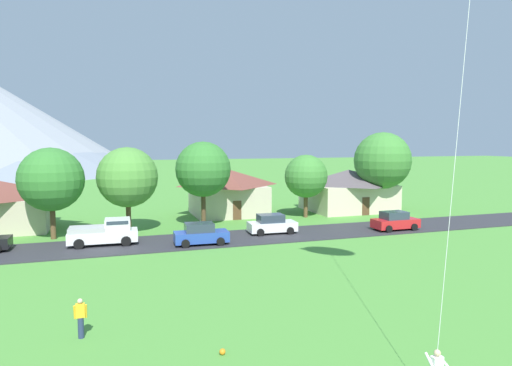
# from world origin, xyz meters

# --- Properties ---
(road_strip) EXTENTS (160.00, 6.10, 0.08)m
(road_strip) POSITION_xyz_m (0.00, 31.00, 0.04)
(road_strip) COLOR #2D2D33
(road_strip) RESTS_ON ground
(house_left_center) EXTENTS (8.24, 7.80, 5.06)m
(house_left_center) POSITION_xyz_m (4.92, 43.19, 2.62)
(house_left_center) COLOR beige
(house_left_center) RESTS_ON ground
(house_right_center) EXTENTS (10.10, 8.33, 4.82)m
(house_right_center) POSITION_xyz_m (19.19, 41.81, 2.49)
(house_right_center) COLOR beige
(house_right_center) RESTS_ON ground
(tree_near_left) EXTENTS (5.29, 5.29, 7.64)m
(tree_near_left) POSITION_xyz_m (-6.08, 36.02, 4.98)
(tree_near_left) COLOR brown
(tree_near_left) RESTS_ON ground
(tree_center) EXTENTS (5.27, 5.27, 7.63)m
(tree_center) POSITION_xyz_m (-12.17, 35.55, 4.98)
(tree_center) COLOR brown
(tree_center) RESTS_ON ground
(tree_right_of_center) EXTENTS (4.59, 4.59, 6.72)m
(tree_right_of_center) POSITION_xyz_m (12.36, 38.87, 4.41)
(tree_right_of_center) COLOR brown
(tree_right_of_center) RESTS_ON ground
(tree_near_right) EXTENTS (6.35, 6.35, 9.16)m
(tree_near_right) POSITION_xyz_m (21.61, 38.57, 5.97)
(tree_near_right) COLOR brown
(tree_near_right) RESTS_ON ground
(tree_far_right) EXTENTS (5.24, 5.24, 8.12)m
(tree_far_right) POSITION_xyz_m (0.85, 37.01, 5.48)
(tree_far_right) COLOR #4C3823
(tree_far_right) RESTS_ON ground
(parked_car_white_west_end) EXTENTS (4.27, 2.21, 1.68)m
(parked_car_white_west_end) POSITION_xyz_m (5.83, 31.71, 0.87)
(parked_car_white_west_end) COLOR white
(parked_car_white_west_end) RESTS_ON road_strip
(parked_car_blue_mid_west) EXTENTS (4.27, 2.21, 1.68)m
(parked_car_blue_mid_west) POSITION_xyz_m (-0.94, 29.48, 0.87)
(parked_car_blue_mid_west) COLOR #2847A8
(parked_car_blue_mid_west) RESTS_ON road_strip
(parked_car_red_mid_east) EXTENTS (4.22, 2.12, 1.68)m
(parked_car_red_mid_east) POSITION_xyz_m (17.06, 29.64, 0.87)
(parked_car_red_mid_east) COLOR red
(parked_car_red_mid_east) RESTS_ON road_strip
(pickup_truck_white_west_side) EXTENTS (5.26, 2.44, 1.99)m
(pickup_truck_white_west_side) POSITION_xyz_m (-8.06, 31.72, 1.06)
(pickup_truck_white_west_side) COLOR white
(pickup_truck_white_west_side) RESTS_ON road_strip
(watcher_person) EXTENTS (0.56, 0.24, 1.68)m
(watcher_person) POSITION_xyz_m (-8.97, 14.48, 0.88)
(watcher_person) COLOR navy
(watcher_person) RESTS_ON ground
(soccer_ball) EXTENTS (0.24, 0.24, 0.24)m
(soccer_ball) POSITION_xyz_m (-3.78, 11.20, 0.12)
(soccer_ball) COLOR orange
(soccer_ball) RESTS_ON ground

